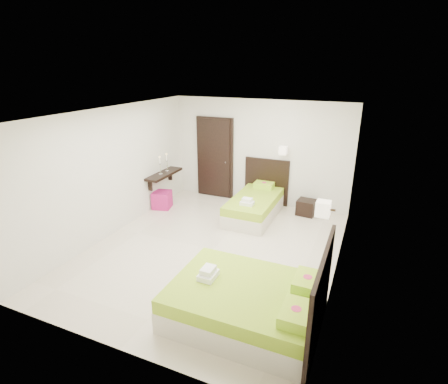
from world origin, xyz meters
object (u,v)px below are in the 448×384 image
at_px(nightstand, 306,207).
at_px(ottoman, 162,200).
at_px(bed_single, 256,204).
at_px(bed_double, 251,302).

relative_size(nightstand, ottoman, 0.98).
bearing_deg(bed_single, ottoman, -168.11).
height_order(bed_single, ottoman, bed_single).
distance_m(bed_single, ottoman, 2.33).
height_order(bed_single, bed_double, bed_double).
bearing_deg(bed_double, bed_single, 107.47).
bearing_deg(ottoman, bed_double, -41.65).
height_order(bed_single, nightstand, bed_single).
distance_m(nightstand, ottoman, 3.51).
distance_m(bed_double, nightstand, 3.99).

